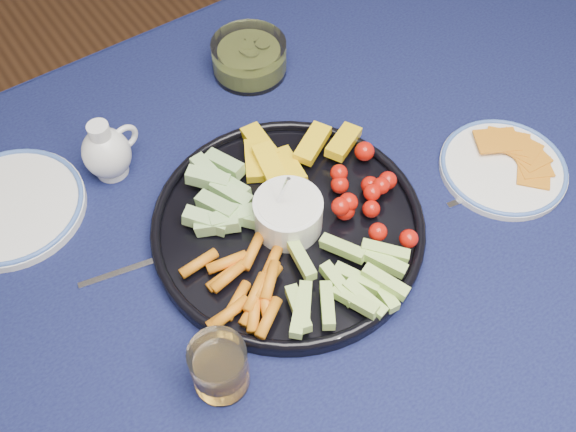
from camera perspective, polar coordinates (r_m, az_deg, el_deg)
dining_table at (r=1.01m, az=2.65°, el=-3.68°), size 1.67×1.07×0.75m
crudite_platter at (r=0.91m, az=-0.18°, el=-0.55°), size 0.39×0.39×0.13m
creamer_pitcher at (r=1.00m, az=-15.78°, el=5.50°), size 0.09×0.07×0.10m
pickle_bowl at (r=1.14m, az=-3.46°, el=13.79°), size 0.13×0.13×0.06m
cheese_plate at (r=1.04m, az=18.63°, el=4.22°), size 0.19×0.19×0.02m
juice_tumbler at (r=0.80m, az=-6.07°, el=-13.35°), size 0.07×0.07×0.08m
fork_left at (r=0.92m, az=-12.82°, el=-4.27°), size 0.15×0.05×0.00m
fork_right at (r=1.03m, az=18.27°, el=2.51°), size 0.16×0.04×0.00m
side_plate_extra at (r=1.03m, az=-23.42°, el=0.78°), size 0.22×0.22×0.02m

